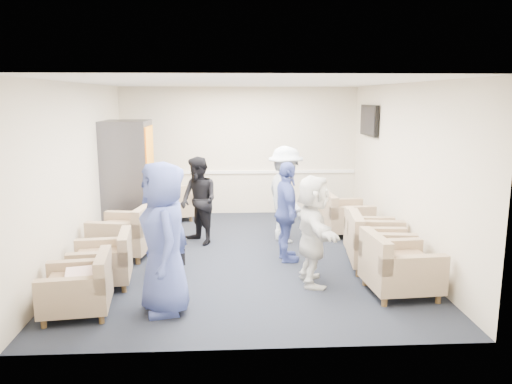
{
  "coord_description": "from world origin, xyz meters",
  "views": [
    {
      "loc": [
        -0.23,
        -7.61,
        2.49
      ],
      "look_at": [
        0.2,
        0.2,
        0.99
      ],
      "focal_mm": 35.0,
      "sensor_mm": 36.0,
      "label": 1
    }
  ],
  "objects": [
    {
      "name": "front_wall",
      "position": [
        0.0,
        -3.0,
        1.35
      ],
      "size": [
        5.0,
        0.02,
        2.7
      ],
      "primitive_type": "cube",
      "color": "beige",
      "rests_on": "floor"
    },
    {
      "name": "person_mid_left",
      "position": [
        -1.03,
        -0.8,
        0.77
      ],
      "size": [
        0.41,
        0.59,
        1.55
      ],
      "primitive_type": "imported",
      "rotation": [
        0.0,
        0.0,
        -1.64
      ],
      "color": "#4454A3",
      "rests_on": "floor"
    },
    {
      "name": "ceiling",
      "position": [
        0.0,
        0.0,
        2.7
      ],
      "size": [
        6.0,
        6.0,
        0.0
      ],
      "primitive_type": "plane",
      "rotation": [
        3.14,
        0.0,
        0.0
      ],
      "color": "white",
      "rests_on": "back_wall"
    },
    {
      "name": "armchair_right_far",
      "position": [
        1.85,
        1.14,
        0.33
      ],
      "size": [
        0.89,
        0.89,
        0.66
      ],
      "rotation": [
        0.0,
        0.0,
        1.65
      ],
      "color": "#937A5F",
      "rests_on": "floor"
    },
    {
      "name": "person_back_left",
      "position": [
        -0.75,
        0.73,
        0.75
      ],
      "size": [
        0.89,
        0.92,
        1.5
      ],
      "primitive_type": "imported",
      "rotation": [
        0.0,
        0.0,
        -0.93
      ],
      "color": "black",
      "rests_on": "floor"
    },
    {
      "name": "left_wall",
      "position": [
        -2.5,
        0.0,
        1.35
      ],
      "size": [
        0.02,
        6.0,
        2.7
      ],
      "primitive_type": "cube",
      "color": "beige",
      "rests_on": "floor"
    },
    {
      "name": "chair_rail",
      "position": [
        0.0,
        2.98,
        0.9
      ],
      "size": [
        4.98,
        0.04,
        0.06
      ],
      "primitive_type": "cube",
      "color": "white",
      "rests_on": "back_wall"
    },
    {
      "name": "right_wall",
      "position": [
        2.5,
        0.0,
        1.35
      ],
      "size": [
        0.02,
        6.0,
        2.7
      ],
      "primitive_type": "cube",
      "color": "beige",
      "rests_on": "floor"
    },
    {
      "name": "armchair_corner",
      "position": [
        -1.4,
        2.43,
        0.31
      ],
      "size": [
        1.02,
        1.02,
        0.63
      ],
      "rotation": [
        0.0,
        0.0,
        3.5
      ],
      "color": "#937A5F",
      "rests_on": "floor"
    },
    {
      "name": "armchair_right_midnear",
      "position": [
        1.91,
        -0.7,
        0.35
      ],
      "size": [
        0.96,
        0.96,
        0.69
      ],
      "rotation": [
        0.0,
        0.0,
        1.45
      ],
      "color": "#937A5F",
      "rests_on": "floor"
    },
    {
      "name": "armchair_left_far",
      "position": [
        -1.85,
        0.08,
        0.35
      ],
      "size": [
        1.01,
        1.01,
        0.7
      ],
      "rotation": [
        0.0,
        0.0,
        -1.74
      ],
      "color": "#937A5F",
      "rests_on": "floor"
    },
    {
      "name": "vending_machine",
      "position": [
        -2.09,
        1.6,
        1.04
      ],
      "size": [
        0.84,
        0.98,
        2.07
      ],
      "color": "#4C4B53",
      "rests_on": "floor"
    },
    {
      "name": "person_mid_right",
      "position": [
        0.64,
        -0.27,
        0.77
      ],
      "size": [
        0.44,
        0.93,
        1.54
      ],
      "primitive_type": "imported",
      "rotation": [
        0.0,
        0.0,
        1.65
      ],
      "color": "#4454A3",
      "rests_on": "floor"
    },
    {
      "name": "armchair_right_near",
      "position": [
        1.89,
        -1.67,
        0.34
      ],
      "size": [
        0.91,
        0.91,
        0.68
      ],
      "rotation": [
        0.0,
        0.0,
        1.64
      ],
      "color": "#937A5F",
      "rests_on": "floor"
    },
    {
      "name": "back_wall",
      "position": [
        0.0,
        3.0,
        1.35
      ],
      "size": [
        5.0,
        0.02,
        2.7
      ],
      "primitive_type": "cube",
      "color": "beige",
      "rests_on": "floor"
    },
    {
      "name": "pillow",
      "position": [
        -1.96,
        -2.06,
        0.46
      ],
      "size": [
        0.4,
        0.47,
        0.12
      ],
      "primitive_type": "cube",
      "rotation": [
        0.0,
        0.0,
        -1.32
      ],
      "color": "silver",
      "rests_on": "armchair_left_near"
    },
    {
      "name": "armchair_left_near",
      "position": [
        -1.96,
        -2.06,
        0.3
      ],
      "size": [
        0.84,
        0.84,
        0.6
      ],
      "rotation": [
        0.0,
        0.0,
        -1.44
      ],
      "color": "#937A5F",
      "rests_on": "floor"
    },
    {
      "name": "backpack",
      "position": [
        -1.08,
        -0.36,
        0.28
      ],
      "size": [
        0.37,
        0.31,
        0.54
      ],
      "rotation": [
        0.0,
        0.0,
        0.32
      ],
      "color": "black",
      "rests_on": "floor"
    },
    {
      "name": "person_front_left",
      "position": [
        -0.99,
        -2.04,
        0.89
      ],
      "size": [
        0.79,
        1.0,
        1.78
      ],
      "primitive_type": "imported",
      "rotation": [
        0.0,
        0.0,
        -1.28
      ],
      "color": "#4454A3",
      "rests_on": "floor"
    },
    {
      "name": "armchair_right_midfar",
      "position": [
        1.95,
        -0.23,
        0.32
      ],
      "size": [
        0.85,
        0.85,
        0.64
      ],
      "rotation": [
        0.0,
        0.0,
        1.5
      ],
      "color": "#937A5F",
      "rests_on": "floor"
    },
    {
      "name": "armchair_left_mid",
      "position": [
        -1.9,
        -1.15,
        0.3
      ],
      "size": [
        0.85,
        0.85,
        0.61
      ],
      "rotation": [
        0.0,
        0.0,
        -1.45
      ],
      "color": "#937A5F",
      "rests_on": "floor"
    },
    {
      "name": "person_back_right",
      "position": [
        0.74,
        0.77,
        0.83
      ],
      "size": [
        0.9,
        1.21,
        1.67
      ],
      "primitive_type": "imported",
      "rotation": [
        0.0,
        0.0,
        1.86
      ],
      "color": "white",
      "rests_on": "floor"
    },
    {
      "name": "tv",
      "position": [
        2.44,
        1.8,
        2.05
      ],
      "size": [
        0.1,
        1.0,
        0.58
      ],
      "color": "black",
      "rests_on": "right_wall"
    },
    {
      "name": "floor",
      "position": [
        0.0,
        0.0,
        0.0
      ],
      "size": [
        6.0,
        6.0,
        0.0
      ],
      "primitive_type": "plane",
      "color": "black",
      "rests_on": "ground"
    },
    {
      "name": "person_front_right",
      "position": [
        0.88,
        -1.25,
        0.74
      ],
      "size": [
        0.45,
        1.38,
        1.49
      ],
      "primitive_type": "imported",
      "rotation": [
        0.0,
        0.0,
        1.58
      ],
      "color": "white",
      "rests_on": "floor"
    }
  ]
}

